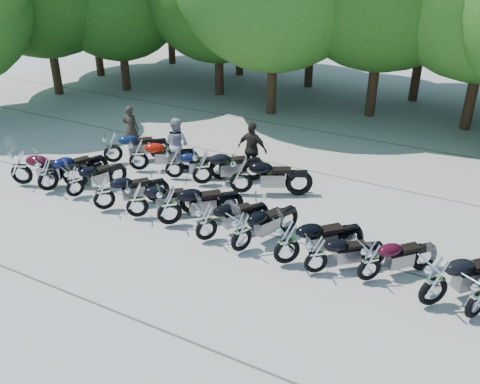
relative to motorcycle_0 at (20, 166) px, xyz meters
The scene contains 22 objects.
ground 7.55m from the motorcycle_0, ahead, with size 90.00×90.00×0.00m, color gray.
motorcycle_0 is the anchor object (origin of this frame).
motorcycle_1 1.10m from the motorcycle_0, ahead, with size 0.71×2.34×1.32m, color #0D123B, non-canonical shape.
motorcycle_2 2.15m from the motorcycle_0, ahead, with size 0.63×2.05×1.16m, color black, non-canonical shape.
motorcycle_3 3.52m from the motorcycle_0, ahead, with size 0.68×2.23×1.26m, color black, non-canonical shape.
motorcycle_4 4.68m from the motorcycle_0, ahead, with size 0.68×2.22×1.26m, color black, non-canonical shape.
motorcycle_5 5.75m from the motorcycle_0, ahead, with size 0.74×2.45×1.38m, color black, non-canonical shape.
motorcycle_6 7.08m from the motorcycle_0, ahead, with size 0.67×2.19×1.24m, color black, non-canonical shape.
motorcycle_7 8.15m from the motorcycle_0, ahead, with size 0.69×2.26×1.28m, color black, non-canonical shape.
motorcycle_8 9.41m from the motorcycle_0, ahead, with size 0.74×2.42×1.37m, color black, non-canonical shape.
motorcycle_9 10.18m from the motorcycle_0, ahead, with size 0.63×2.06×1.16m, color black, non-canonical shape.
motorcycle_10 11.39m from the motorcycle_0, ahead, with size 0.65×2.15×1.21m, color #350713, non-canonical shape.
motorcycle_11 12.86m from the motorcycle_0, ahead, with size 0.76×2.50×1.42m, color black, non-canonical shape.
motorcycle_12 13.74m from the motorcycle_0, ahead, with size 0.67×2.21×1.25m, color black, non-canonical shape.
motorcycle_14 3.14m from the motorcycle_0, 63.21° to the left, with size 0.71×2.33×1.32m, color #0E1D3E, non-canonical shape.
motorcycle_15 3.79m from the motorcycle_0, 45.60° to the left, with size 0.71×2.34×1.32m, color #A11205, non-canonical shape.
motorcycle_16 4.94m from the motorcycle_0, 34.15° to the left, with size 0.64×2.12×1.20m, color #0B1533, non-canonical shape.
motorcycle_17 5.89m from the motorcycle_0, 28.42° to the left, with size 0.73×2.38×1.35m, color black, non-canonical shape.
motorcycle_18 7.17m from the motorcycle_0, 23.03° to the left, with size 0.77×2.54×1.43m, color black, non-canonical shape.
rider_0 4.32m from the motorcycle_0, 73.77° to the left, with size 0.64×0.42×1.77m, color black.
rider_1 5.12m from the motorcycle_0, 43.54° to the left, with size 0.92×0.71×1.88m, color #97989A.
rider_2 7.58m from the motorcycle_0, 34.73° to the left, with size 1.11×0.46×1.89m, color black.
Camera 1 is at (5.83, -9.41, 7.37)m, focal length 38.00 mm.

